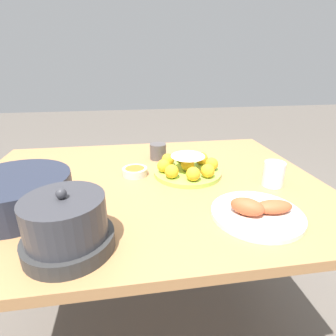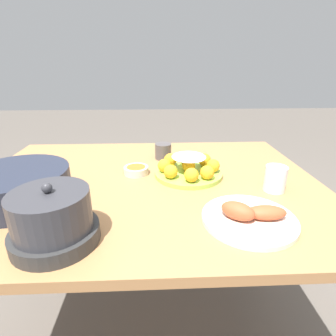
% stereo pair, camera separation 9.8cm
% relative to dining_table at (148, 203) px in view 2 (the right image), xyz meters
% --- Properties ---
extents(ground_plane, '(12.00, 12.00, 0.00)m').
position_rel_dining_table_xyz_m(ground_plane, '(0.00, 0.00, -0.65)').
color(ground_plane, '#5B544C').
extents(dining_table, '(1.28, 0.96, 0.75)m').
position_rel_dining_table_xyz_m(dining_table, '(0.00, 0.00, 0.00)').
color(dining_table, '#A87547').
rests_on(dining_table, ground_plane).
extents(cake_plate, '(0.26, 0.26, 0.09)m').
position_rel_dining_table_xyz_m(cake_plate, '(-0.16, -0.04, 0.13)').
color(cake_plate, '#99CC4C').
rests_on(cake_plate, dining_table).
extents(serving_bowl, '(0.31, 0.31, 0.10)m').
position_rel_dining_table_xyz_m(serving_bowl, '(0.39, 0.13, 0.15)').
color(serving_bowl, '#232838').
rests_on(serving_bowl, dining_table).
extents(sauce_bowl, '(0.10, 0.10, 0.03)m').
position_rel_dining_table_xyz_m(sauce_bowl, '(0.04, -0.06, 0.11)').
color(sauce_bowl, beige).
rests_on(sauce_bowl, dining_table).
extents(seafood_platter, '(0.26, 0.26, 0.06)m').
position_rel_dining_table_xyz_m(seafood_platter, '(-0.29, 0.29, 0.11)').
color(seafood_platter, silver).
rests_on(seafood_platter, dining_table).
extents(cup_near, '(0.07, 0.07, 0.07)m').
position_rel_dining_table_xyz_m(cup_near, '(-0.07, -0.24, 0.13)').
color(cup_near, '#4C4747').
rests_on(cup_near, dining_table).
extents(cup_far, '(0.07, 0.07, 0.09)m').
position_rel_dining_table_xyz_m(cup_far, '(-0.44, 0.10, 0.14)').
color(cup_far, white).
rests_on(cup_far, dining_table).
extents(warming_pot, '(0.21, 0.21, 0.16)m').
position_rel_dining_table_xyz_m(warming_pot, '(0.21, 0.35, 0.16)').
color(warming_pot, '#2D2D2D').
rests_on(warming_pot, dining_table).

